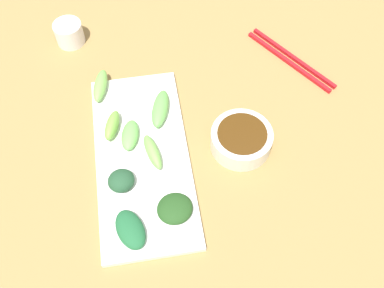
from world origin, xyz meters
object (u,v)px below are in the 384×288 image
(sauce_bowl, at_px, (241,139))
(tea_cup, at_px, (69,33))
(chopsticks, at_px, (291,60))
(serving_plate, at_px, (143,158))

(sauce_bowl, height_order, tea_cup, tea_cup)
(chopsticks, xyz_separation_m, tea_cup, (0.47, -0.14, 0.02))
(serving_plate, distance_m, chopsticks, 0.40)
(chopsticks, bearing_deg, tea_cup, -49.79)
(sauce_bowl, bearing_deg, tea_cup, -46.55)
(sauce_bowl, bearing_deg, serving_plate, 0.14)
(sauce_bowl, xyz_separation_m, tea_cup, (0.32, -0.33, 0.00))
(sauce_bowl, height_order, chopsticks, sauce_bowl)
(chopsticks, bearing_deg, serving_plate, -3.94)
(tea_cup, bearing_deg, serving_plate, 110.82)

